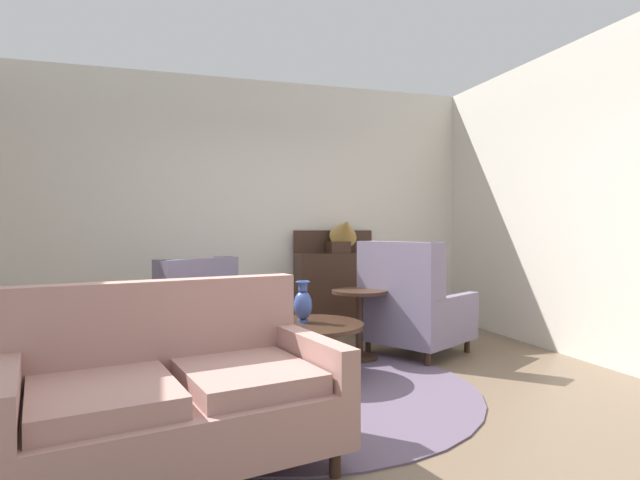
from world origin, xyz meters
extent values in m
plane|color=brown|center=(0.00, 0.00, 0.00)|extent=(7.89, 7.89, 0.00)
cube|color=silver|center=(0.00, 2.69, 1.50)|extent=(5.80, 0.08, 3.00)
cube|color=silver|center=(2.82, 0.81, 1.50)|extent=(0.08, 3.77, 3.00)
cube|color=#382319|center=(0.00, 2.64, 0.06)|extent=(5.64, 0.03, 0.12)
cylinder|color=#5B4C60|center=(0.00, 0.30, 0.01)|extent=(2.76, 2.76, 0.01)
cylinder|color=#382319|center=(0.18, 0.59, 0.44)|extent=(0.91, 0.91, 0.04)
cylinder|color=#382319|center=(0.18, 0.59, 0.23)|extent=(0.10, 0.10, 0.38)
cube|color=#382319|center=(0.40, 0.61, 0.04)|extent=(0.28, 0.08, 0.07)
cube|color=#382319|center=(0.07, 0.77, 0.04)|extent=(0.20, 0.27, 0.07)
cube|color=#382319|center=(0.05, 0.41, 0.04)|extent=(0.21, 0.26, 0.07)
cylinder|color=#384C93|center=(0.15, 0.64, 0.47)|extent=(0.09, 0.09, 0.02)
ellipsoid|color=#384C93|center=(0.15, 0.64, 0.60)|extent=(0.16, 0.16, 0.24)
cylinder|color=#384C93|center=(0.15, 0.64, 0.75)|extent=(0.08, 0.08, 0.07)
torus|color=#384C93|center=(0.15, 0.64, 0.79)|extent=(0.12, 0.12, 0.02)
cube|color=tan|center=(-0.89, -0.85, 0.28)|extent=(1.71, 1.19, 0.28)
cube|color=tan|center=(-0.97, -0.48, 0.68)|extent=(1.56, 0.46, 0.53)
cube|color=tan|center=(-1.22, -0.96, 0.47)|extent=(0.75, 0.80, 0.10)
cube|color=tan|center=(-0.55, -0.81, 0.47)|extent=(0.75, 0.80, 0.10)
cube|color=tan|center=(-1.59, -1.04, 0.53)|extent=(0.27, 0.79, 0.22)
cube|color=tan|center=(-0.17, -0.74, 0.53)|extent=(0.27, 0.79, 0.22)
cylinder|color=#382319|center=(-0.15, -1.06, 0.07)|extent=(0.06, 0.06, 0.14)
cylinder|color=#382319|center=(-1.63, -0.63, 0.07)|extent=(0.06, 0.06, 0.14)
cylinder|color=#382319|center=(-0.30, -0.35, 0.07)|extent=(0.06, 0.06, 0.14)
cube|color=slate|center=(1.45, 1.09, 0.28)|extent=(1.19, 1.16, 0.28)
cube|color=slate|center=(1.12, 0.90, 0.76)|extent=(0.53, 0.79, 0.69)
cube|color=slate|center=(1.38, 0.63, 0.85)|extent=(0.22, 0.19, 0.53)
cube|color=slate|center=(1.02, 1.26, 0.85)|extent=(0.22, 0.19, 0.53)
cube|color=slate|center=(1.67, 0.80, 0.51)|extent=(0.74, 0.48, 0.18)
cube|color=slate|center=(1.31, 1.43, 0.51)|extent=(0.74, 0.48, 0.18)
cylinder|color=#382319|center=(1.93, 0.98, 0.07)|extent=(0.06, 0.06, 0.14)
cylinder|color=#382319|center=(1.60, 1.56, 0.07)|extent=(0.06, 0.06, 0.14)
cylinder|color=#382319|center=(1.29, 0.62, 0.07)|extent=(0.06, 0.06, 0.14)
cylinder|color=#382319|center=(0.96, 1.20, 0.07)|extent=(0.06, 0.06, 0.14)
cube|color=slate|center=(-0.79, 1.74, 0.27)|extent=(1.08, 1.09, 0.26)
cube|color=slate|center=(-0.62, 1.45, 0.68)|extent=(0.74, 0.52, 0.55)
cube|color=slate|center=(-0.37, 1.71, 0.74)|extent=(0.19, 0.22, 0.42)
cube|color=slate|center=(-0.96, 1.36, 0.74)|extent=(0.19, 0.22, 0.42)
cube|color=slate|center=(-0.52, 1.95, 0.50)|extent=(0.44, 0.65, 0.19)
cube|color=slate|center=(-1.11, 1.61, 0.50)|extent=(0.44, 0.65, 0.19)
cylinder|color=#382319|center=(-0.68, 2.17, 0.07)|extent=(0.06, 0.06, 0.14)
cylinder|color=#382319|center=(-1.22, 1.85, 0.07)|extent=(0.06, 0.06, 0.14)
cylinder|color=#382319|center=(-0.36, 1.62, 0.07)|extent=(0.06, 0.06, 0.14)
cylinder|color=#382319|center=(-0.89, 1.30, 0.07)|extent=(0.06, 0.06, 0.14)
cylinder|color=#382319|center=(0.80, 1.02, 0.64)|extent=(0.52, 0.52, 0.03)
cylinder|color=#382319|center=(0.80, 1.02, 0.31)|extent=(0.07, 0.07, 0.63)
cylinder|color=#382319|center=(0.80, 1.02, 0.02)|extent=(0.34, 0.34, 0.04)
cube|color=#382319|center=(1.06, 2.39, 0.52)|extent=(1.01, 0.38, 0.84)
cube|color=#382319|center=(1.06, 2.56, 1.07)|extent=(1.01, 0.04, 0.27)
cube|color=#382319|center=(0.60, 2.25, 0.05)|extent=(0.06, 0.06, 0.10)
cube|color=#382319|center=(1.51, 2.25, 0.05)|extent=(0.06, 0.06, 0.10)
cube|color=#382319|center=(0.60, 2.53, 0.05)|extent=(0.06, 0.06, 0.10)
cube|color=#382319|center=(1.51, 2.53, 0.05)|extent=(0.06, 0.06, 0.10)
cube|color=#382319|center=(1.06, 2.37, 1.01)|extent=(0.24, 0.24, 0.14)
cone|color=#B28942|center=(1.12, 2.29, 1.23)|extent=(0.40, 0.48, 0.45)
camera|label=1|loc=(-0.96, -3.45, 1.23)|focal=28.82mm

